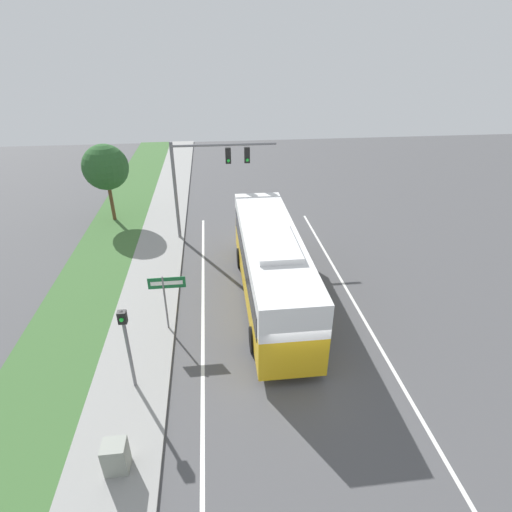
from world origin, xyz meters
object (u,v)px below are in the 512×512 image
pedestrian_signal (126,338)px  street_sign (166,292)px  signal_gantry (206,171)px  bus (271,263)px  utility_cabinet (116,457)px

pedestrian_signal → street_sign: (1.02, 3.18, -0.31)m
signal_gantry → street_sign: 9.62m
bus → utility_cabinet: (-5.63, -8.11, -1.40)m
pedestrian_signal → signal_gantry: bearing=77.0°
street_sign → utility_cabinet: bearing=-99.2°
bus → pedestrian_signal: bus is taller
pedestrian_signal → street_sign: 3.36m
signal_gantry → utility_cabinet: signal_gantry is taller
utility_cabinet → street_sign: bearing=80.8°
pedestrian_signal → utility_cabinet: pedestrian_signal is taller
street_sign → pedestrian_signal: bearing=-107.8°
street_sign → utility_cabinet: (-1.03, -6.39, -1.32)m
signal_gantry → street_sign: bearing=-101.2°
bus → street_sign: bearing=-159.5°
bus → signal_gantry: size_ratio=1.81×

